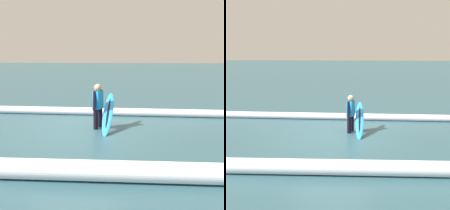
# 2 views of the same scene
# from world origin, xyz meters

# --- Properties ---
(ground_plane) EXTENTS (151.52, 151.52, 0.00)m
(ground_plane) POSITION_xyz_m (0.00, 0.00, 0.00)
(ground_plane) COLOR #2D545F
(surfer) EXTENTS (0.30, 0.59, 1.32)m
(surfer) POSITION_xyz_m (-0.64, -0.48, 0.74)
(surfer) COLOR black
(surfer) RESTS_ON ground_plane
(surfboard) EXTENTS (0.29, 1.79, 1.01)m
(surfboard) POSITION_xyz_m (-0.95, -0.37, 0.48)
(surfboard) COLOR #268CE5
(surfboard) RESTS_ON ground_plane
(wave_crest_foreground) EXTENTS (23.75, 0.63, 0.28)m
(wave_crest_foreground) POSITION_xyz_m (0.31, -2.55, 0.14)
(wave_crest_foreground) COLOR white
(wave_crest_foreground) RESTS_ON ground_plane
(wave_crest_midground) EXTENTS (23.02, 0.95, 0.37)m
(wave_crest_midground) POSITION_xyz_m (-1.96, 3.52, 0.19)
(wave_crest_midground) COLOR white
(wave_crest_midground) RESTS_ON ground_plane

